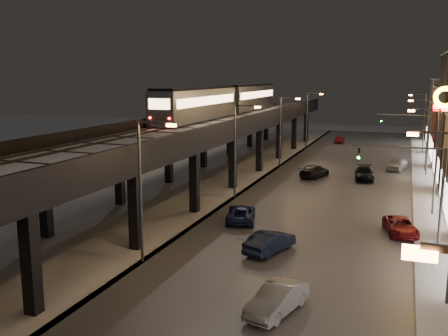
% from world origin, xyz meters
% --- Properties ---
extents(road_surface, '(17.00, 120.00, 0.06)m').
position_xyz_m(road_surface, '(7.50, 35.00, 0.03)').
color(road_surface, '#46474D').
rests_on(road_surface, ground).
extents(sidewalk_right, '(4.00, 120.00, 0.14)m').
position_xyz_m(sidewalk_right, '(17.50, 35.00, 0.07)').
color(sidewalk_right, '#9FA1A8').
rests_on(sidewalk_right, ground).
extents(under_viaduct_pavement, '(11.00, 120.00, 0.06)m').
position_xyz_m(under_viaduct_pavement, '(-6.00, 35.00, 0.03)').
color(under_viaduct_pavement, '#9FA1A8').
rests_on(under_viaduct_pavement, ground).
extents(elevated_viaduct, '(9.00, 100.00, 6.30)m').
position_xyz_m(elevated_viaduct, '(-6.00, 31.84, 5.62)').
color(elevated_viaduct, black).
rests_on(elevated_viaduct, ground).
extents(viaduct_trackbed, '(8.40, 100.00, 0.32)m').
position_xyz_m(viaduct_trackbed, '(-6.01, 31.97, 6.39)').
color(viaduct_trackbed, '#B2B7C1').
rests_on(viaduct_trackbed, elevated_viaduct).
extents(viaduct_parapet_streetside, '(0.30, 100.00, 1.10)m').
position_xyz_m(viaduct_parapet_streetside, '(-1.65, 32.00, 6.85)').
color(viaduct_parapet_streetside, black).
rests_on(viaduct_parapet_streetside, elevated_viaduct).
extents(viaduct_parapet_far, '(0.30, 100.00, 1.10)m').
position_xyz_m(viaduct_parapet_far, '(-10.35, 32.00, 6.85)').
color(viaduct_parapet_far, black).
rests_on(viaduct_parapet_far, elevated_viaduct).
extents(streetlight_left_1, '(2.57, 0.28, 9.00)m').
position_xyz_m(streetlight_left_1, '(-0.43, 13.00, 5.24)').
color(streetlight_left_1, '#38383A').
rests_on(streetlight_left_1, ground).
extents(streetlight_left_2, '(2.57, 0.28, 9.00)m').
position_xyz_m(streetlight_left_2, '(-0.43, 31.00, 5.24)').
color(streetlight_left_2, '#38383A').
rests_on(streetlight_left_2, ground).
extents(streetlight_right_2, '(2.56, 0.28, 9.00)m').
position_xyz_m(streetlight_right_2, '(16.73, 31.00, 5.24)').
color(streetlight_right_2, '#38383A').
rests_on(streetlight_right_2, ground).
extents(streetlight_left_3, '(2.57, 0.28, 9.00)m').
position_xyz_m(streetlight_left_3, '(-0.43, 49.00, 5.24)').
color(streetlight_left_3, '#38383A').
rests_on(streetlight_left_3, ground).
extents(streetlight_right_3, '(2.56, 0.28, 9.00)m').
position_xyz_m(streetlight_right_3, '(16.73, 49.00, 5.24)').
color(streetlight_right_3, '#38383A').
rests_on(streetlight_right_3, ground).
extents(streetlight_left_4, '(2.57, 0.28, 9.00)m').
position_xyz_m(streetlight_left_4, '(-0.43, 67.00, 5.24)').
color(streetlight_left_4, '#38383A').
rests_on(streetlight_left_4, ground).
extents(streetlight_right_4, '(2.56, 0.28, 9.00)m').
position_xyz_m(streetlight_right_4, '(16.73, 67.00, 5.24)').
color(streetlight_right_4, '#38383A').
rests_on(streetlight_right_4, ground).
extents(traffic_light_rig_a, '(6.10, 0.34, 7.00)m').
position_xyz_m(traffic_light_rig_a, '(15.84, 22.00, 4.50)').
color(traffic_light_rig_a, '#38383A').
rests_on(traffic_light_rig_a, ground).
extents(traffic_light_rig_b, '(6.10, 0.34, 7.00)m').
position_xyz_m(traffic_light_rig_b, '(15.84, 52.00, 4.50)').
color(traffic_light_rig_b, '#38383A').
rests_on(traffic_light_rig_b, ground).
extents(subway_train, '(3.15, 38.92, 3.78)m').
position_xyz_m(subway_train, '(-8.50, 50.13, 8.49)').
color(subway_train, gray).
rests_on(subway_train, viaduct_trackbed).
extents(car_near_white, '(2.82, 4.62, 1.44)m').
position_xyz_m(car_near_white, '(6.44, 17.42, 0.72)').
color(car_near_white, black).
rests_on(car_near_white, ground).
extents(car_mid_silver, '(3.33, 5.15, 1.32)m').
position_xyz_m(car_mid_silver, '(2.38, 23.60, 0.66)').
color(car_mid_silver, '#121B40').
rests_on(car_mid_silver, ground).
extents(car_mid_dark, '(3.24, 5.27, 1.43)m').
position_xyz_m(car_mid_dark, '(4.81, 43.42, 0.71)').
color(car_mid_dark, black).
rests_on(car_mid_dark, ground).
extents(car_far_white, '(1.49, 3.64, 1.24)m').
position_xyz_m(car_far_white, '(3.63, 75.18, 0.62)').
color(car_far_white, maroon).
rests_on(car_far_white, ground).
extents(car_onc_silver, '(2.55, 4.51, 1.41)m').
position_xyz_m(car_onc_silver, '(9.00, 9.17, 0.70)').
color(car_onc_silver, gray).
rests_on(car_onc_silver, ground).
extents(car_onc_dark, '(2.95, 4.73, 1.22)m').
position_xyz_m(car_onc_dark, '(14.55, 24.48, 0.61)').
color(car_onc_dark, maroon).
rests_on(car_onc_dark, ground).
extents(car_onc_white, '(2.53, 5.13, 1.43)m').
position_xyz_m(car_onc_white, '(10.37, 43.86, 0.72)').
color(car_onc_white, black).
rests_on(car_onc_white, ground).
extents(car_onc_red, '(2.71, 4.75, 1.52)m').
position_xyz_m(car_onc_red, '(13.69, 51.45, 0.76)').
color(car_onc_red, gray).
rests_on(car_onc_red, ground).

